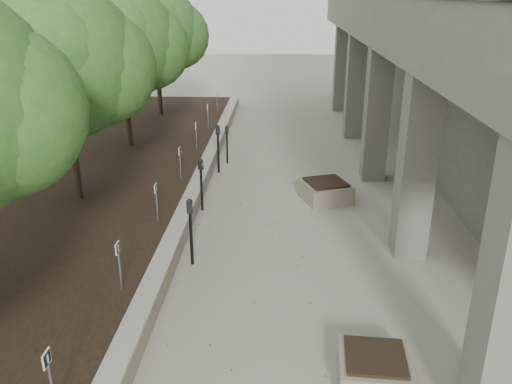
% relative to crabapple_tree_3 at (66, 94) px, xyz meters
% --- Properties ---
extents(retaining_wall, '(0.39, 26.00, 0.50)m').
position_rel_crabapple_tree_3_xyz_m(retaining_wall, '(2.97, 1.00, -2.87)').
color(retaining_wall, gray).
rests_on(retaining_wall, ground).
extents(planting_bed, '(7.00, 26.00, 0.40)m').
position_rel_crabapple_tree_3_xyz_m(planting_bed, '(-0.70, 1.00, -2.92)').
color(planting_bed, '#2E2117').
rests_on(planting_bed, ground).
extents(crabapple_tree_3, '(4.60, 4.00, 5.44)m').
position_rel_crabapple_tree_3_xyz_m(crabapple_tree_3, '(0.00, 0.00, 0.00)').
color(crabapple_tree_3, '#316225').
rests_on(crabapple_tree_3, planting_bed).
extents(crabapple_tree_4, '(4.60, 4.00, 5.44)m').
position_rel_crabapple_tree_3_xyz_m(crabapple_tree_4, '(0.00, 5.00, 0.00)').
color(crabapple_tree_4, '#316225').
rests_on(crabapple_tree_4, planting_bed).
extents(crabapple_tree_5, '(4.60, 4.00, 5.44)m').
position_rel_crabapple_tree_3_xyz_m(crabapple_tree_5, '(0.00, 10.00, 0.00)').
color(crabapple_tree_5, '#316225').
rests_on(crabapple_tree_5, planting_bed).
extents(parking_sign_2, '(0.04, 0.22, 0.96)m').
position_rel_crabapple_tree_3_xyz_m(parking_sign_2, '(2.45, -7.50, -2.24)').
color(parking_sign_2, black).
rests_on(parking_sign_2, planting_bed).
extents(parking_sign_3, '(0.04, 0.22, 0.96)m').
position_rel_crabapple_tree_3_xyz_m(parking_sign_3, '(2.45, -4.50, -2.24)').
color(parking_sign_3, black).
rests_on(parking_sign_3, planting_bed).
extents(parking_sign_4, '(0.04, 0.22, 0.96)m').
position_rel_crabapple_tree_3_xyz_m(parking_sign_4, '(2.45, -1.50, -2.24)').
color(parking_sign_4, black).
rests_on(parking_sign_4, planting_bed).
extents(parking_sign_5, '(0.04, 0.22, 0.96)m').
position_rel_crabapple_tree_3_xyz_m(parking_sign_5, '(2.45, 1.50, -2.24)').
color(parking_sign_5, black).
rests_on(parking_sign_5, planting_bed).
extents(parking_sign_6, '(0.04, 0.22, 0.96)m').
position_rel_crabapple_tree_3_xyz_m(parking_sign_6, '(2.45, 4.50, -2.24)').
color(parking_sign_6, black).
rests_on(parking_sign_6, planting_bed).
extents(parking_sign_7, '(0.04, 0.22, 0.96)m').
position_rel_crabapple_tree_3_xyz_m(parking_sign_7, '(2.45, 7.50, -2.24)').
color(parking_sign_7, black).
rests_on(parking_sign_7, planting_bed).
extents(parking_sign_8, '(0.04, 0.22, 0.96)m').
position_rel_crabapple_tree_3_xyz_m(parking_sign_8, '(2.45, 10.50, -2.24)').
color(parking_sign_8, black).
rests_on(parking_sign_8, planting_bed).
extents(parking_meter_2, '(0.16, 0.12, 1.52)m').
position_rel_crabapple_tree_3_xyz_m(parking_meter_2, '(3.46, -2.78, -2.36)').
color(parking_meter_2, black).
rests_on(parking_meter_2, ground).
extents(parking_meter_3, '(0.17, 0.14, 1.46)m').
position_rel_crabapple_tree_3_xyz_m(parking_meter_3, '(3.25, 0.18, -2.39)').
color(parking_meter_3, black).
rests_on(parking_meter_3, ground).
extents(parking_meter_4, '(0.18, 0.15, 1.59)m').
position_rel_crabapple_tree_3_xyz_m(parking_meter_4, '(3.34, 3.30, -2.33)').
color(parking_meter_4, black).
rests_on(parking_meter_4, ground).
extents(parking_meter_5, '(0.14, 0.10, 1.33)m').
position_rel_crabapple_tree_3_xyz_m(parking_meter_5, '(3.52, 4.26, -2.45)').
color(parking_meter_5, black).
rests_on(parking_meter_5, ground).
extents(planter_front, '(1.13, 1.13, 0.49)m').
position_rel_crabapple_tree_3_xyz_m(planter_front, '(6.77, -6.28, -2.87)').
color(planter_front, gray).
rests_on(planter_front, ground).
extents(planter_back, '(1.55, 1.55, 0.57)m').
position_rel_crabapple_tree_3_xyz_m(planter_back, '(6.60, 1.07, -2.84)').
color(planter_back, gray).
rests_on(planter_back, ground).
extents(berry_scatter, '(3.30, 14.10, 0.02)m').
position_rel_crabapple_tree_3_xyz_m(berry_scatter, '(4.70, -3.00, -3.11)').
color(berry_scatter, maroon).
rests_on(berry_scatter, ground).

